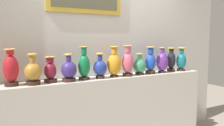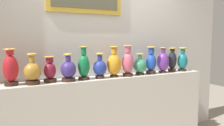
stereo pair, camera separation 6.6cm
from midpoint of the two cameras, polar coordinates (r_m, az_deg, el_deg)
display_shelf at (r=3.16m, az=0.61°, el=-12.73°), size 2.91×0.36×1.03m
back_wall at (r=3.20m, az=-1.46°, el=6.81°), size 4.31×0.14×3.14m
vase_crimson at (r=2.65m, az=-23.51°, el=-1.35°), size 0.16×0.16×0.40m
vase_ochre at (r=2.64m, az=-18.73°, el=-2.13°), size 0.19×0.19×0.35m
vase_burgundy at (r=2.72m, az=-14.71°, el=-1.91°), size 0.15×0.15×0.30m
vase_indigo at (r=2.73m, az=-10.24°, el=-1.75°), size 0.18×0.18×0.33m
vase_emerald at (r=2.80m, az=-6.46°, el=-0.71°), size 0.14×0.14×0.41m
vase_cobalt at (r=2.89m, az=-2.41°, el=-1.14°), size 0.17×0.17×0.33m
vase_amber at (r=2.98m, az=1.17°, el=-0.25°), size 0.19×0.19×0.41m
vase_rose at (r=3.07m, az=4.63°, el=0.11°), size 0.16×0.16×0.42m
vase_jade at (r=3.20m, az=7.65°, el=-0.67°), size 0.19×0.19×0.30m
vase_sapphire at (r=3.30m, az=10.37°, el=0.26°), size 0.15×0.15×0.39m
vase_violet at (r=3.44m, az=13.25°, el=0.34°), size 0.18×0.18×0.38m
vase_onyx at (r=3.61m, az=15.43°, el=0.64°), size 0.13×0.13×0.37m
vase_teal at (r=3.72m, az=17.82°, el=0.55°), size 0.15×0.15×0.37m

